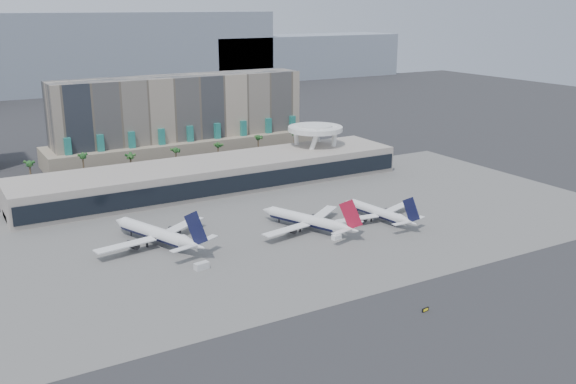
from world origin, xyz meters
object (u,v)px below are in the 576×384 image
airliner_right (378,212)px  service_vehicle_b (336,237)px  airliner_centre (307,220)px  service_vehicle_a (202,266)px  taxiway_sign (425,310)px  airliner_left (157,233)px

airliner_right → service_vehicle_b: (-24.57, -8.81, -2.43)m
airliner_centre → service_vehicle_b: bearing=-98.0°
airliner_right → service_vehicle_a: (-74.21, -9.61, -2.17)m
airliner_right → taxiway_sign: airliner_right is taller
service_vehicle_a → taxiway_sign: size_ratio=1.88×
service_vehicle_a → airliner_right: bearing=-2.1°
airliner_centre → service_vehicle_b: airliner_centre is taller
airliner_left → service_vehicle_a: (4.84, -26.49, -2.92)m
taxiway_sign → airliner_left: bearing=110.9°
airliner_right → service_vehicle_a: size_ratio=8.45×
airliner_left → airliner_centre: 52.46m
airliner_left → service_vehicle_b: bearing=-46.4°
airliner_centre → service_vehicle_b: size_ratio=12.55×
airliner_centre → service_vehicle_a: bearing=173.9°
service_vehicle_b → service_vehicle_a: bearing=172.2°
taxiway_sign → airliner_centre: bearing=76.9°
service_vehicle_a → service_vehicle_b: size_ratio=1.38×
airliner_left → service_vehicle_a: bearing=-100.8°
service_vehicle_b → taxiway_sign: 56.62m
airliner_right → service_vehicle_a: 74.86m
airliner_right → airliner_centre: bearing=163.3°
airliner_centre → service_vehicle_a: (-46.11, -14.00, -2.63)m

